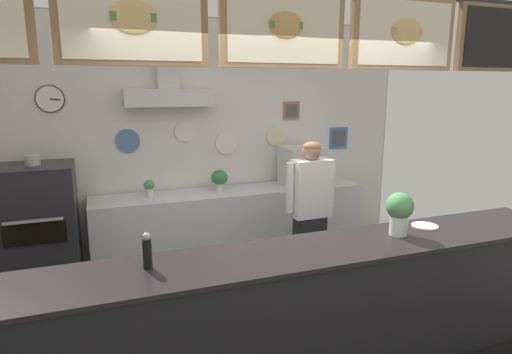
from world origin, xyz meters
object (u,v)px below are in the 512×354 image
(basil_vase, at_px, (399,212))
(potted_basil, at_px, (220,179))
(pizza_oven, at_px, (40,234))
(shop_worker, at_px, (310,213))
(espresso_machine, at_px, (302,166))
(pepper_grinder, at_px, (147,251))
(potted_sage, at_px, (149,187))
(condiment_plate, at_px, (425,226))

(basil_vase, bearing_deg, potted_basil, 108.93)
(pizza_oven, relative_size, basil_vase, 4.48)
(pizza_oven, xyz_separation_m, shop_worker, (2.62, -0.81, 0.17))
(espresso_machine, xyz_separation_m, basil_vase, (-0.28, -2.25, 0.05))
(shop_worker, distance_m, pepper_grinder, 2.14)
(potted_sage, xyz_separation_m, pepper_grinder, (-0.27, -2.27, 0.12))
(shop_worker, bearing_deg, condiment_plate, 110.45)
(pizza_oven, distance_m, pepper_grinder, 2.21)
(pepper_grinder, relative_size, condiment_plate, 1.13)
(shop_worker, height_order, potted_sage, shop_worker)
(shop_worker, relative_size, pepper_grinder, 6.82)
(pizza_oven, relative_size, pepper_grinder, 6.34)
(shop_worker, xyz_separation_m, potted_sage, (-1.49, 1.09, 0.16))
(pizza_oven, relative_size, potted_sage, 7.61)
(pizza_oven, height_order, potted_sage, pizza_oven)
(shop_worker, bearing_deg, pizza_oven, -19.39)
(pizza_oven, relative_size, espresso_machine, 2.79)
(potted_sage, height_order, pepper_grinder, pepper_grinder)
(shop_worker, height_order, condiment_plate, shop_worker)
(shop_worker, distance_m, condiment_plate, 1.23)
(espresso_machine, relative_size, pepper_grinder, 2.28)
(potted_sage, xyz_separation_m, potted_basil, (0.83, 0.01, 0.04))
(shop_worker, distance_m, basil_vase, 1.27)
(potted_sage, height_order, basil_vase, basil_vase)
(potted_sage, bearing_deg, shop_worker, -35.99)
(pizza_oven, distance_m, shop_worker, 2.75)
(basil_vase, relative_size, condiment_plate, 1.60)
(pepper_grinder, bearing_deg, pizza_oven, 113.21)
(shop_worker, bearing_deg, espresso_machine, -113.81)
(condiment_plate, bearing_deg, potted_basil, 116.91)
(pepper_grinder, distance_m, condiment_plate, 2.24)
(potted_sage, xyz_separation_m, condiment_plate, (1.96, -2.21, 0.01))
(basil_vase, bearing_deg, pizza_oven, 143.67)
(potted_sage, relative_size, basil_vase, 0.59)
(shop_worker, bearing_deg, potted_basil, -61.18)
(potted_basil, height_order, condiment_plate, potted_basil)
(espresso_machine, height_order, condiment_plate, espresso_machine)
(potted_basil, relative_size, condiment_plate, 1.21)
(shop_worker, height_order, potted_basil, shop_worker)
(pizza_oven, xyz_separation_m, potted_sage, (1.12, 0.27, 0.33))
(pepper_grinder, bearing_deg, basil_vase, -0.90)
(potted_sage, distance_m, pepper_grinder, 2.29)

